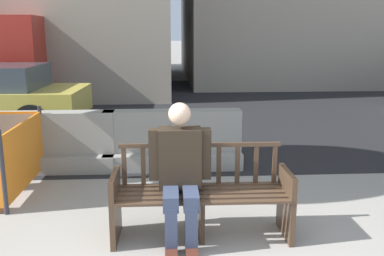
% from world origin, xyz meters
% --- Properties ---
extents(street_asphalt, '(120.00, 12.00, 0.01)m').
position_xyz_m(street_asphalt, '(0.00, 8.70, 0.00)').
color(street_asphalt, black).
rests_on(street_asphalt, ground).
extents(street_bench, '(1.70, 0.55, 0.88)m').
position_xyz_m(street_bench, '(0.07, 0.97, 0.40)').
color(street_bench, '#473323').
rests_on(street_bench, ground).
extents(seated_person, '(0.58, 0.72, 1.31)m').
position_xyz_m(seated_person, '(-0.13, 0.91, 0.69)').
color(seated_person, '#2D2319').
rests_on(seated_person, ground).
extents(jersey_barrier_centre, '(2.00, 0.68, 0.84)m').
position_xyz_m(jersey_barrier_centre, '(-0.17, 3.23, 0.34)').
color(jersey_barrier_centre, gray).
rests_on(jersey_barrier_centre, ground).
extents(jersey_barrier_left, '(2.00, 0.68, 0.84)m').
position_xyz_m(jersey_barrier_left, '(-2.01, 3.21, 0.34)').
color(jersey_barrier_left, gray).
rests_on(jersey_barrier_left, ground).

